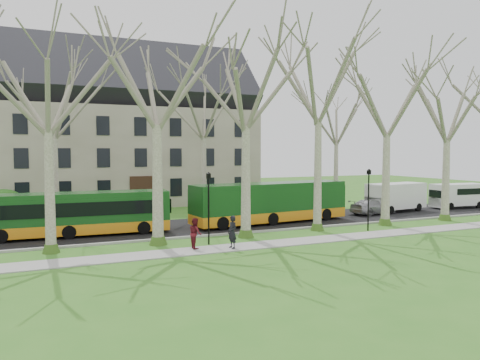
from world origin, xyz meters
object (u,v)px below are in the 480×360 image
object	(u,v)px
sedan	(373,207)
van_b	(458,196)
van_a	(396,197)
bus_lead	(78,213)
pedestrian_a	(232,232)
bus_follow	(271,202)
pedestrian_b	(195,233)

from	to	relation	value
sedan	van_b	world-z (taller)	van_b
sedan	van_a	world-z (taller)	van_a
bus_lead	pedestrian_a	world-z (taller)	bus_lead
van_a	van_b	distance (m)	7.49
van_a	van_b	world-z (taller)	van_a
bus_lead	sedan	bearing A→B (deg)	3.44
bus_lead	van_b	bearing A→B (deg)	3.53
van_b	sedan	bearing A→B (deg)	-173.62
van_a	pedestrian_a	bearing A→B (deg)	-164.41
bus_follow	sedan	bearing A→B (deg)	-2.20
bus_follow	pedestrian_b	world-z (taller)	bus_follow
van_b	pedestrian_b	xyz separation A→B (m)	(-29.60, -7.60, -0.31)
bus_follow	van_b	world-z (taller)	bus_follow
bus_follow	pedestrian_b	bearing A→B (deg)	-146.82
bus_follow	van_a	xyz separation A→B (m)	(13.67, 1.20, -0.30)
bus_lead	pedestrian_b	size ratio (longest dim) A/B	6.71
bus_follow	van_a	bearing A→B (deg)	-0.52
pedestrian_b	van_a	bearing A→B (deg)	-68.62
bus_lead	bus_follow	world-z (taller)	bus_follow
van_a	pedestrian_b	size ratio (longest dim) A/B	3.40
van_b	pedestrian_a	bearing A→B (deg)	-157.76
bus_follow	pedestrian_a	distance (m)	10.05
sedan	bus_follow	bearing A→B (deg)	84.93
bus_lead	sedan	size ratio (longest dim) A/B	2.59
bus_follow	van_b	xyz separation A→B (m)	(21.15, 0.82, -0.42)
van_a	van_b	size ratio (longest dim) A/B	1.10
pedestrian_a	van_a	bearing A→B (deg)	102.27
pedestrian_a	pedestrian_b	xyz separation A→B (m)	(-1.95, 0.85, -0.06)
bus_lead	pedestrian_a	size ratio (longest dim) A/B	6.27
bus_follow	pedestrian_b	xyz separation A→B (m)	(-8.46, -6.78, -0.73)
bus_lead	van_b	distance (m)	35.41
van_a	van_b	bearing A→B (deg)	-10.94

